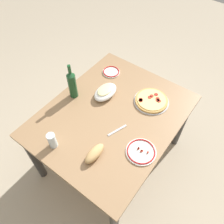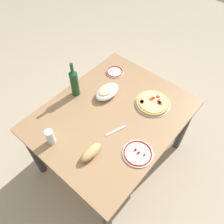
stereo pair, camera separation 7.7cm
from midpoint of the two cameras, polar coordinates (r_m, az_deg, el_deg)
ground_plane at (r=2.45m, az=0.92°, el=-11.22°), size 8.00×8.00×0.00m
dining_table at (r=1.92m, az=1.15°, el=-2.71°), size 1.25×1.00×0.74m
pepperoni_pizza at (r=1.93m, az=11.31°, el=2.30°), size 0.30×0.30×0.03m
baked_pasta_dish at (r=1.94m, az=-0.09°, el=5.19°), size 0.24×0.15×0.08m
wine_bottle at (r=1.90m, az=-8.28°, el=7.39°), size 0.07×0.07×0.33m
water_glass at (r=1.68m, az=-13.96°, el=-6.11°), size 0.06×0.06×0.13m
side_plate_near at (r=1.64m, az=7.86°, el=-10.25°), size 0.22×0.22×0.02m
side_plate_far at (r=2.17m, az=1.75°, el=10.00°), size 0.16×0.16×0.02m
bread_loaf at (r=1.61m, az=-3.92°, el=-10.10°), size 0.18×0.08×0.07m
fork_left at (r=1.74m, az=2.24°, el=-4.70°), size 0.17×0.07×0.00m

